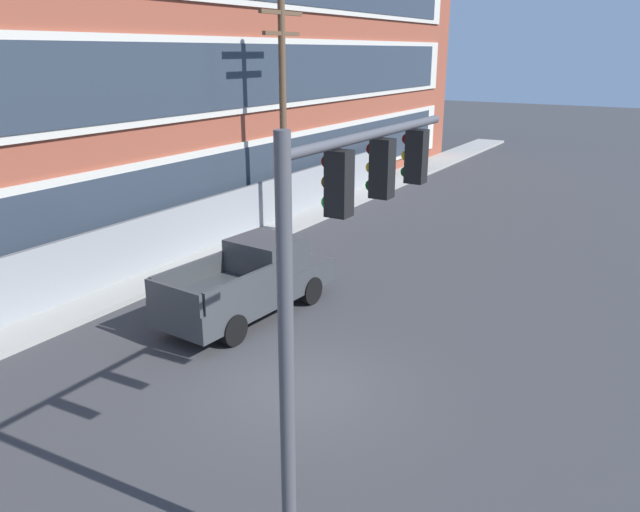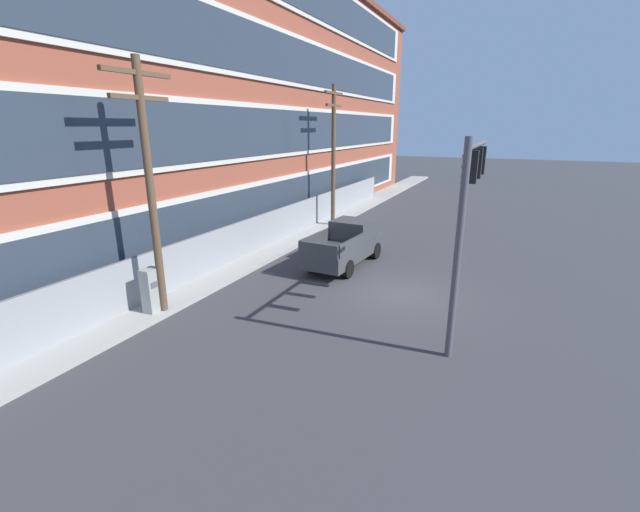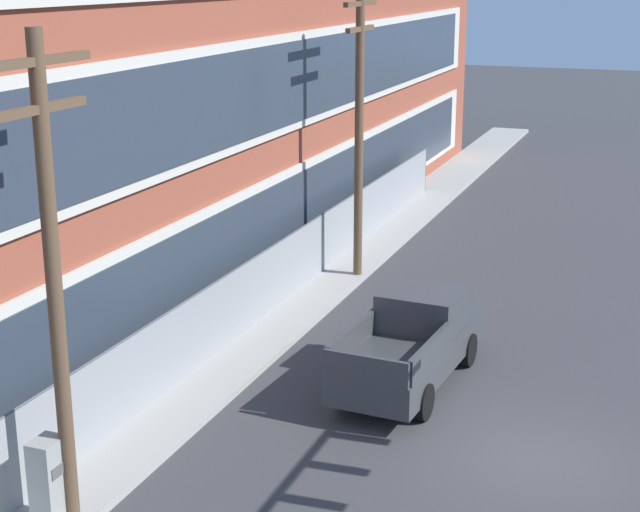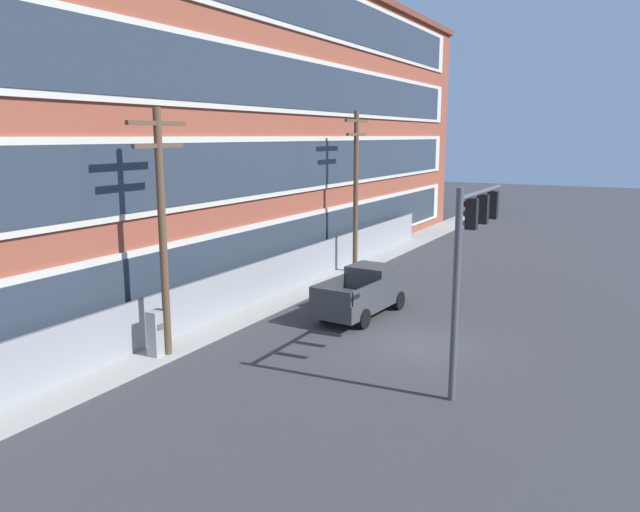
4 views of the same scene
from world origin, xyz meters
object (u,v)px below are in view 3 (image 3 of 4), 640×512
object	(u,v)px
utility_pole_midblock	(359,122)
electrical_cabinet	(50,486)
pickup_truck_dark_grey	(412,343)
utility_pole_near_corner	(53,266)

from	to	relation	value
utility_pole_midblock	electrical_cabinet	world-z (taller)	utility_pole_midblock
pickup_truck_dark_grey	electrical_cabinet	distance (m)	9.06
pickup_truck_dark_grey	utility_pole_midblock	world-z (taller)	utility_pole_midblock
utility_pole_near_corner	electrical_cabinet	world-z (taller)	utility_pole_near_corner
pickup_truck_dark_grey	utility_pole_near_corner	xyz separation A→B (m)	(-7.93, 3.70, 3.68)
utility_pole_near_corner	utility_pole_midblock	xyz separation A→B (m)	(14.88, -0.05, 0.19)
pickup_truck_dark_grey	electrical_cabinet	world-z (taller)	pickup_truck_dark_grey
utility_pole_midblock	electrical_cabinet	xyz separation A→B (m)	(-15.11, 0.29, -3.97)
utility_pole_midblock	electrical_cabinet	distance (m)	15.62
utility_pole_midblock	electrical_cabinet	bearing A→B (deg)	178.88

